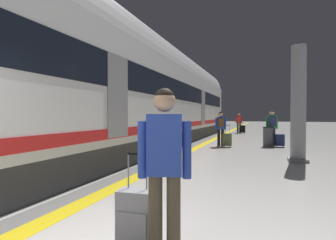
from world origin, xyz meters
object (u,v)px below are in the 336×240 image
at_px(passenger_mid, 221,126).
at_px(suitcase_mid, 227,139).
at_px(rolling_suitcase_foreground, 136,217).
at_px(passenger_near, 272,125).
at_px(waste_bin, 268,137).
at_px(suitcase_far, 243,129).
at_px(traveller_foreground, 164,160).
at_px(high_speed_train, 143,90).
at_px(passenger_far, 239,121).
at_px(platform_pillar, 298,106).
at_px(suitcase_near, 280,140).

bearing_deg(passenger_mid, suitcase_mid, -32.57).
xyz_separation_m(rolling_suitcase_foreground, suitcase_mid, (-0.27, 9.19, -0.01)).
distance_m(passenger_near, waste_bin, 0.66).
height_order(rolling_suitcase_foreground, suitcase_far, rolling_suitcase_foreground).
xyz_separation_m(traveller_foreground, suitcase_mid, (-0.62, 9.23, -0.65)).
bearing_deg(suitcase_far, waste_bin, -78.33).
distance_m(traveller_foreground, suitcase_far, 18.50).
relative_size(traveller_foreground, rolling_suitcase_foreground, 1.65).
bearing_deg(traveller_foreground, suitcase_mid, 93.83).
relative_size(high_speed_train, rolling_suitcase_foreground, 26.65).
xyz_separation_m(passenger_far, platform_pillar, (2.86, -12.35, 0.75)).
bearing_deg(passenger_mid, traveller_foreground, -84.36).
height_order(passenger_near, passenger_far, same).
height_order(traveller_foreground, rolling_suitcase_foreground, traveller_foreground).
xyz_separation_m(high_speed_train, suitcase_near, (5.50, 2.80, -2.18)).
height_order(high_speed_train, traveller_foreground, high_speed_train).
distance_m(high_speed_train, passenger_far, 11.95).
bearing_deg(suitcase_far, suitcase_near, -75.18).
bearing_deg(suitcase_near, suitcase_far, 104.82).
bearing_deg(suitcase_near, platform_pillar, -85.07).
distance_m(passenger_near, suitcase_far, 8.35).
relative_size(traveller_foreground, suitcase_far, 2.70).
bearing_deg(passenger_far, passenger_mid, -89.99).
bearing_deg(suitcase_mid, suitcase_near, 20.37).
xyz_separation_m(passenger_near, passenger_mid, (-2.23, -0.94, -0.04)).
height_order(high_speed_train, platform_pillar, high_speed_train).
bearing_deg(platform_pillar, rolling_suitcase_foreground, -109.77).
bearing_deg(waste_bin, passenger_far, 103.33).
bearing_deg(suitcase_near, passenger_near, 135.58).
xyz_separation_m(traveller_foreground, suitcase_near, (1.61, 10.06, -0.68)).
height_order(rolling_suitcase_foreground, platform_pillar, platform_pillar).
bearing_deg(high_speed_train, traveller_foreground, -61.84).
relative_size(rolling_suitcase_foreground, suitcase_mid, 1.03).
bearing_deg(waste_bin, suitcase_mid, -155.36).
distance_m(rolling_suitcase_foreground, suitcase_near, 10.21).
bearing_deg(suitcase_mid, suitcase_far, 89.97).
distance_m(passenger_mid, suitcase_mid, 0.72).
distance_m(passenger_far, platform_pillar, 12.70).
height_order(high_speed_train, waste_bin, high_speed_train).
distance_m(high_speed_train, suitcase_far, 11.88).
relative_size(high_speed_train, suitcase_mid, 27.39).
relative_size(rolling_suitcase_foreground, suitcase_far, 1.63).
relative_size(traveller_foreground, passenger_near, 1.02).
relative_size(passenger_mid, passenger_far, 0.96).
height_order(passenger_mid, waste_bin, passenger_mid).
bearing_deg(platform_pillar, suitcase_far, 101.88).
xyz_separation_m(traveller_foreground, passenger_near, (1.30, 10.37, 0.01)).
bearing_deg(rolling_suitcase_foreground, passenger_mid, 93.55).
relative_size(suitcase_near, suitcase_mid, 0.57).
relative_size(high_speed_train, waste_bin, 30.27).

